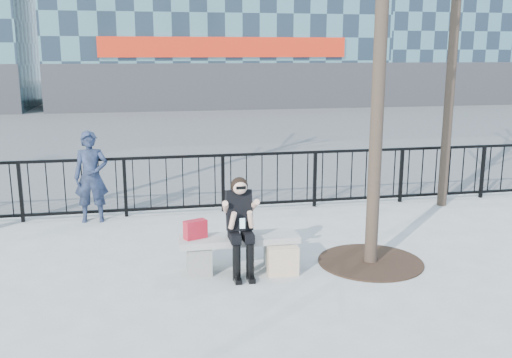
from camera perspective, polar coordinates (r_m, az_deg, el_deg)
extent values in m
plane|color=gray|center=(8.04, -1.71, -9.03)|extent=(120.00, 120.00, 0.00)
cube|color=#474747|center=(22.60, -8.02, 4.95)|extent=(60.00, 23.00, 0.01)
cube|color=black|center=(10.61, -4.43, 2.34)|extent=(14.00, 0.05, 0.05)
cube|color=black|center=(10.82, -4.34, -2.66)|extent=(14.00, 0.05, 0.05)
cube|color=#2D2D30|center=(29.69, -3.03, 9.17)|extent=(18.00, 0.08, 2.40)
cube|color=#B11F0B|center=(29.57, -3.05, 13.04)|extent=(12.60, 0.12, 1.00)
cylinder|color=black|center=(11.51, 19.27, 14.60)|extent=(0.18, 0.18, 7.00)
cylinder|color=black|center=(8.44, 11.36, -8.11)|extent=(1.50, 1.50, 0.02)
cube|color=slate|center=(7.90, -5.70, -7.93)|extent=(0.32, 0.38, 0.40)
cube|color=slate|center=(8.07, 2.16, -7.43)|extent=(0.32, 0.38, 0.40)
cube|color=gray|center=(7.88, -1.74, -6.02)|extent=(1.65, 0.46, 0.09)
cube|color=#AD1523|center=(7.78, -6.08, -5.03)|extent=(0.34, 0.25, 0.25)
cube|color=beige|center=(7.78, 2.71, -8.22)|extent=(0.42, 0.17, 0.40)
imported|color=black|center=(10.44, -16.15, 0.21)|extent=(0.60, 0.41, 1.62)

